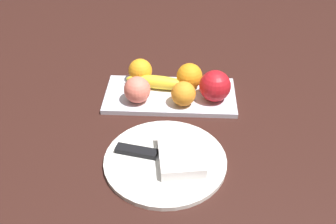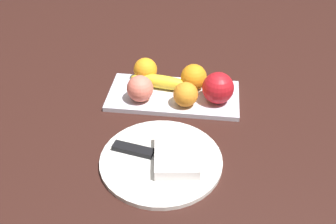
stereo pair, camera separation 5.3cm
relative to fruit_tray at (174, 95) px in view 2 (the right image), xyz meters
name	(u,v)px [view 2 (the right image)]	position (x,y,z in m)	size (l,w,h in m)	color
ground_plane	(162,97)	(-0.03, 0.00, -0.01)	(2.40, 2.40, 0.00)	black
fruit_tray	(174,95)	(0.00, 0.00, 0.00)	(0.33, 0.16, 0.01)	silver
apple	(218,88)	(0.11, -0.02, 0.05)	(0.08, 0.08, 0.08)	red
banana	(164,82)	(-0.03, 0.02, 0.02)	(0.17, 0.04, 0.04)	yellow
orange_near_apple	(145,70)	(-0.08, 0.05, 0.04)	(0.06, 0.06, 0.06)	orange
orange_near_banana	(194,77)	(0.05, 0.03, 0.04)	(0.07, 0.07, 0.07)	orange
orange_center	(186,94)	(0.03, -0.05, 0.04)	(0.06, 0.06, 0.06)	orange
peach	(140,89)	(-0.08, -0.04, 0.04)	(0.07, 0.07, 0.07)	#ED735F
dinner_plate	(161,160)	(0.00, -0.24, 0.00)	(0.26, 0.26, 0.01)	white
folded_napkin	(176,156)	(0.03, -0.24, 0.02)	(0.09, 0.12, 0.02)	white
knife	(140,152)	(-0.05, -0.23, 0.01)	(0.18, 0.06, 0.01)	silver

